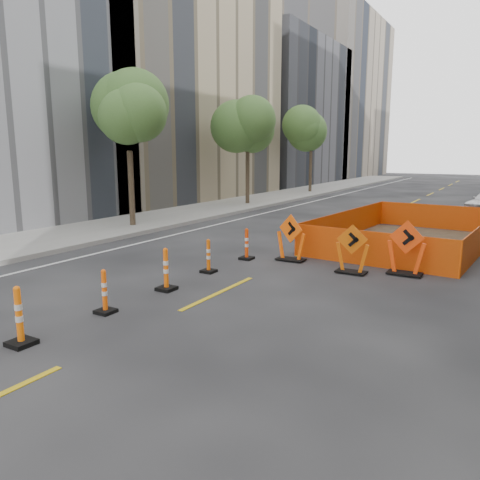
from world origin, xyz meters
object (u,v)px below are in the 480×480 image
Objects in this scene: channelizer_5 at (166,269)px; channelizer_3 at (19,316)px; chevron_sign_right at (406,248)px; channelizer_6 at (208,256)px; chevron_sign_center at (352,249)px; chevron_sign_left at (291,238)px; channelizer_7 at (247,244)px; channelizer_4 at (104,291)px.

channelizer_3 is at bearing -90.90° from channelizer_5.
chevron_sign_right is at bearing 43.37° from channelizer_5.
channelizer_6 is 3.91m from chevron_sign_center.
channelizer_6 is at bearing -167.40° from chevron_sign_center.
channelizer_6 is at bearing -151.19° from chevron_sign_right.
chevron_sign_left reaches higher than channelizer_5.
channelizer_6 is 1.90m from channelizer_7.
channelizer_3 reaches higher than channelizer_6.
channelizer_5 is 6.35m from chevron_sign_right.
chevron_sign_left is (1.32, 6.23, 0.25)m from channelizer_4.
chevron_sign_right reaches higher than channelizer_5.
channelizer_3 is 1.14× the size of channelizer_4.
channelizer_6 is at bearing -93.39° from channelizer_7.
channelizer_4 is 0.69× the size of chevron_sign_center.
channelizer_5 is 3.80m from channelizer_7.
chevron_sign_center is (3.29, 0.01, 0.19)m from channelizer_7.
channelizer_4 is at bearing -137.21° from chevron_sign_center.
chevron_sign_left is at bearing 73.57° from channelizer_5.
channelizer_3 is 7.60m from channelizer_7.
channelizer_5 is 1.90m from channelizer_6.
channelizer_4 is (0.02, 1.90, -0.06)m from channelizer_3.
chevron_sign_center is 0.91× the size of chevron_sign_right.
chevron_sign_center is at bearing 48.93° from channelizer_5.
channelizer_5 is at bearing -91.94° from chevron_sign_left.
channelizer_5 is at bearing -135.47° from chevron_sign_right.
chevron_sign_center is at bearing 59.51° from channelizer_4.
channelizer_3 is 1.13× the size of channelizer_6.
chevron_sign_right is at bearing 53.35° from channelizer_4.
channelizer_6 is 2.79m from chevron_sign_left.
chevron_sign_right is at bearing 60.19° from channelizer_3.
channelizer_6 is at bearing 90.22° from channelizer_3.
channelizer_7 is 4.63m from chevron_sign_right.
channelizer_7 is at bearing -171.87° from chevron_sign_right.
channelizer_7 is (0.03, 3.80, -0.03)m from channelizer_5.
channelizer_3 is 1.09× the size of channelizer_7.
channelizer_3 is at bearing -130.66° from chevron_sign_center.
chevron_sign_left is 3.34m from chevron_sign_right.
chevron_sign_left is (1.34, 8.13, 0.18)m from channelizer_3.
channelizer_3 is 1.02× the size of channelizer_5.
channelizer_4 is at bearing -125.49° from chevron_sign_right.
chevron_sign_center is at bearing 66.05° from channelizer_3.
channelizer_5 is (0.04, 1.90, 0.05)m from channelizer_4.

